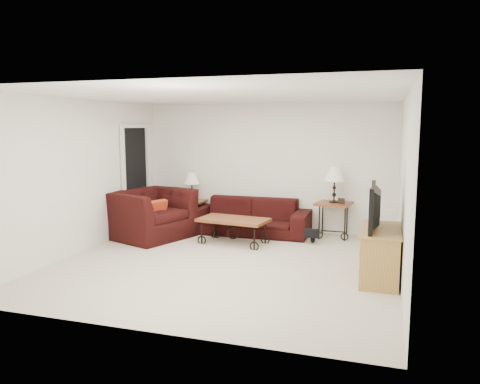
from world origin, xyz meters
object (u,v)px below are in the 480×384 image
lamp_left (192,187)px  backpack (313,229)px  side_table_right (333,220)px  armchair (151,214)px  coffee_table (233,231)px  tv_stand (380,254)px  side_table_left (192,214)px  television (380,207)px  lamp_right (334,185)px  sofa (249,216)px

lamp_left → backpack: bearing=-12.1°
side_table_right → armchair: size_ratio=0.48×
coffee_table → tv_stand: tv_stand is taller
armchair → tv_stand: (4.11, -1.21, -0.10)m
side_table_left → tv_stand: bearing=-31.3°
television → lamp_left: bearing=-121.4°
television → backpack: television is taller
side_table_left → side_table_right: (2.86, 0.00, 0.05)m
tv_stand → armchair: bearing=163.6°
coffee_table → armchair: size_ratio=0.88×
side_table_left → coffee_table: 1.59m
side_table_left → lamp_left: (0.00, 0.00, 0.57)m
lamp_right → backpack: size_ratio=1.33×
sofa → television: 3.28m
side_table_left → lamp_right: (2.86, 0.00, 0.71)m
coffee_table → armchair: (-1.60, -0.04, 0.22)m
side_table_left → coffee_table: side_table_left is taller
television → backpack: bearing=-146.3°
coffee_table → backpack: bearing=19.2°
sofa → side_table_left: (-1.27, 0.18, -0.06)m
side_table_left → side_table_right: 2.86m
side_table_right → armchair: armchair is taller
lamp_left → tv_stand: size_ratio=0.49×
tv_stand → backpack: tv_stand is taller
lamp_left → tv_stand: (3.73, -2.27, -0.50)m
side_table_right → coffee_table: (-1.63, -1.02, -0.10)m
side_table_right → television: 2.51m
lamp_right → armchair: 3.45m
lamp_left → coffee_table: lamp_left is taller
backpack → armchair: bearing=177.4°
lamp_right → backpack: lamp_right is taller
side_table_left → lamp_left: lamp_left is taller
side_table_right → backpack: (-0.29, -0.55, -0.08)m
armchair → lamp_left: bearing=0.6°
side_table_right → lamp_right: lamp_right is taller
side_table_right → lamp_right: (0.00, 0.00, 0.66)m
tv_stand → sofa: bearing=139.7°
armchair → tv_stand: armchair is taller
coffee_table → armchair: 1.62m
lamp_left → television: bearing=-31.4°
television → sofa: bearing=-130.5°
armchair → sofa: bearing=-41.8°
side_table_right → lamp_left: 2.91m
lamp_right → side_table_left: bearing=-180.0°
lamp_left → tv_stand: 4.39m
lamp_right → backpack: 0.97m
sofa → lamp_left: 1.38m
backpack → lamp_right: bearing=49.4°
side_table_right → side_table_left: bearing=-180.0°
coffee_table → armchair: bearing=-178.5°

